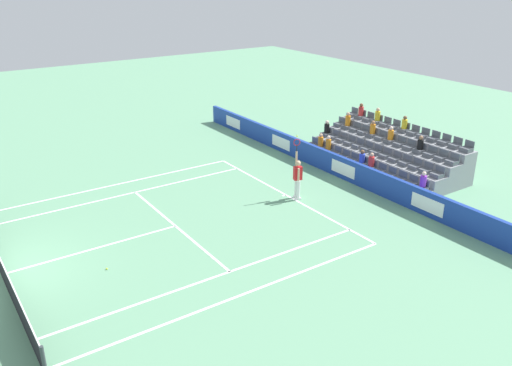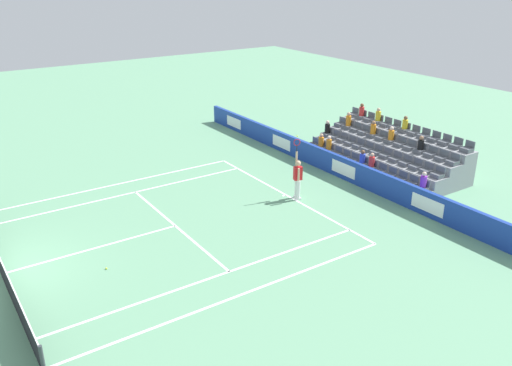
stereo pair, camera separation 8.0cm
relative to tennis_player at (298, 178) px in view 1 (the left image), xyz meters
name	(u,v)px [view 1 (the left image)]	position (x,y,z in m)	size (l,w,h in m)	color
ground_plane	(1,275)	(0.57, 12.06, -0.99)	(80.00, 80.00, 0.00)	#669E77
line_baseline	(286,195)	(0.57, 0.17, -0.99)	(10.97, 0.10, 0.01)	white
line_service	(175,226)	(0.57, 5.66, -0.99)	(8.23, 0.10, 0.01)	white
line_centre_service	(96,248)	(0.57, 8.86, -0.99)	(0.10, 6.40, 0.01)	white
line_singles_sideline_left	(126,194)	(4.69, 6.12, -0.99)	(0.10, 11.89, 0.01)	white
line_singles_sideline_right	(218,276)	(-3.54, 6.12, -0.99)	(0.10, 11.89, 0.01)	white
line_doubles_sideline_left	(115,185)	(6.06, 6.12, -0.99)	(0.10, 11.89, 0.01)	white
line_doubles_sideline_right	(240,295)	(-4.91, 6.12, -0.99)	(0.10, 11.89, 0.01)	white
line_centre_mark	(284,195)	(0.57, 0.27, -0.99)	(0.10, 0.20, 0.01)	white
sponsor_barrier	(345,168)	(0.57, -3.35, -0.46)	(24.95, 0.22, 1.07)	#193899
tennis_player	(298,178)	(0.00, 0.00, 0.00)	(0.51, 0.42, 2.85)	white
stadium_stand	(387,154)	(0.59, -6.28, -0.31)	(8.06, 3.80, 2.57)	gray
loose_tennis_ball	(107,269)	(-1.09, 9.04, -0.96)	(0.07, 0.07, 0.07)	#D1E533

